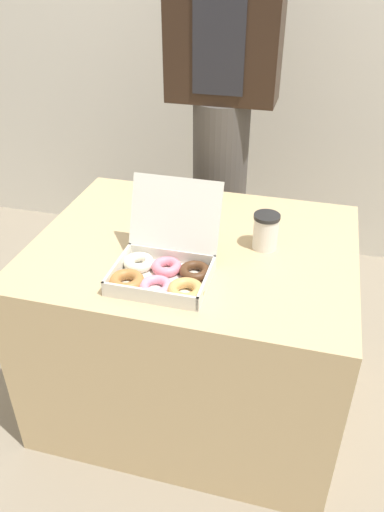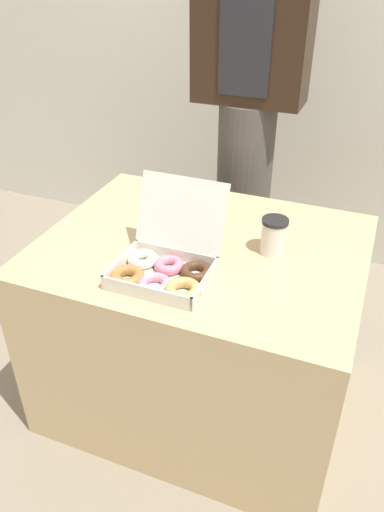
# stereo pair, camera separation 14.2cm
# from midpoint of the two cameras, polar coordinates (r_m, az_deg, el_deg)

# --- Properties ---
(ground_plane) EXTENTS (14.00, 14.00, 0.00)m
(ground_plane) POSITION_cam_midpoint_polar(r_m,az_deg,el_deg) (2.13, 2.92, -15.36)
(ground_plane) COLOR gray
(wall_back) EXTENTS (10.00, 0.05, 2.60)m
(wall_back) POSITION_cam_midpoint_polar(r_m,az_deg,el_deg) (2.70, 13.89, 25.93)
(wall_back) COLOR beige
(wall_back) RESTS_ON ground_plane
(table) EXTENTS (1.07, 0.84, 0.72)m
(table) POSITION_cam_midpoint_polar(r_m,az_deg,el_deg) (1.88, 3.23, -8.04)
(table) COLOR tan
(table) RESTS_ON ground_plane
(donut_box) EXTENTS (0.33, 0.32, 0.26)m
(donut_box) POSITION_cam_midpoint_polar(r_m,az_deg,el_deg) (1.48, -0.48, -1.33)
(donut_box) COLOR silver
(donut_box) RESTS_ON table
(coffee_cup) EXTENTS (0.09, 0.09, 0.12)m
(coffee_cup) POSITION_cam_midpoint_polar(r_m,az_deg,el_deg) (1.62, 11.84, 2.19)
(coffee_cup) COLOR silver
(coffee_cup) RESTS_ON table
(person_customer) EXTENTS (0.45, 0.25, 1.83)m
(person_customer) POSITION_cam_midpoint_polar(r_m,az_deg,el_deg) (2.22, 8.39, 16.57)
(person_customer) COLOR #4C4742
(person_customer) RESTS_ON ground_plane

